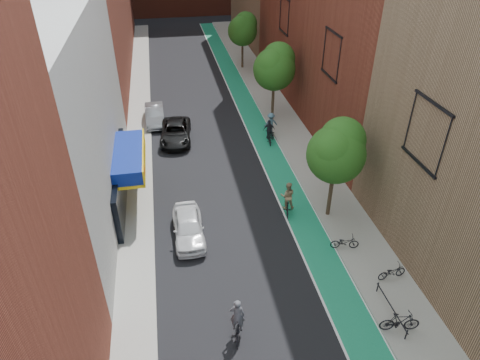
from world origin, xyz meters
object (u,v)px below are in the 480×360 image
parked_car_silver (155,115)px  cyclist_lane_near (287,200)px  cyclist_lane_mid (269,135)px  parked_car_white (188,227)px  parked_car_black (176,132)px  cyclist_lead (238,323)px  cyclist_lane_far (271,126)px

parked_car_silver → cyclist_lane_near: (7.80, -14.58, 0.22)m
cyclist_lane_mid → parked_car_white: bearing=59.9°
parked_car_white → parked_car_black: size_ratio=0.84×
parked_car_white → cyclist_lane_near: (6.20, 1.16, 0.23)m
cyclist_lead → cyclist_lane_far: cyclist_lead is taller
parked_car_silver → cyclist_lane_mid: cyclist_lane_mid is taller
cyclist_lead → cyclist_lane_near: 9.49m
parked_car_black → cyclist_lead: bearing=-80.1°
cyclist_lane_far → parked_car_white: bearing=55.1°
cyclist_lane_mid → cyclist_lane_near: bearing=88.2°
parked_car_white → cyclist_lead: cyclist_lead is taller
parked_car_black → cyclist_lane_mid: bearing=-8.5°
cyclist_lane_mid → cyclist_lane_far: size_ratio=0.94×
parked_car_silver → cyclist_lane_far: size_ratio=2.18×
parked_car_white → cyclist_lane_mid: cyclist_lane_mid is taller
parked_car_white → parked_car_silver: parked_car_silver is taller
parked_car_black → parked_car_silver: (-1.60, 3.64, 0.03)m
parked_car_silver → parked_car_black: bearing=-67.1°
parked_car_black → parked_car_silver: size_ratio=1.14×
cyclist_lead → cyclist_lane_mid: (5.74, 17.44, -0.06)m
parked_car_white → cyclist_lead: 7.29m
cyclist_lane_far → parked_car_black: bearing=-6.3°
parked_car_white → parked_car_silver: size_ratio=0.96×
parked_car_black → cyclist_lane_near: size_ratio=2.33×
parked_car_black → parked_car_white: bearing=-84.7°
cyclist_lane_mid → cyclist_lane_far: bearing=-105.2°
cyclist_lead → cyclist_lane_far: 19.47m
parked_car_black → cyclist_lane_far: (7.70, -0.74, 0.19)m
cyclist_lane_near → cyclist_lane_far: bearing=-85.5°
parked_car_white → parked_car_silver: (-1.60, 15.75, 0.01)m
parked_car_white → cyclist_lane_far: (7.70, 11.37, 0.17)m
parked_car_white → cyclist_lane_mid: 12.65m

